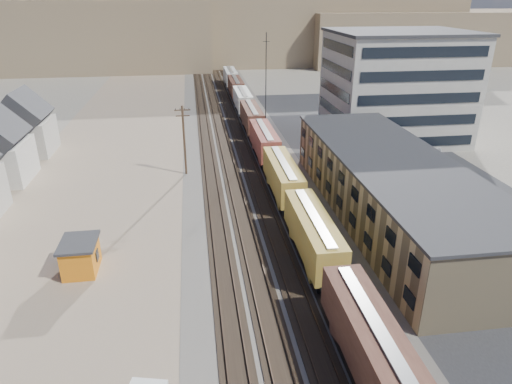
{
  "coord_description": "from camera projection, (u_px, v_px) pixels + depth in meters",
  "views": [
    {
      "loc": [
        -7.05,
        -20.46,
        24.15
      ],
      "look_at": [
        -0.35,
        27.34,
        3.0
      ],
      "focal_mm": 32.0,
      "sensor_mm": 36.0,
      "label": 1
    }
  ],
  "objects": [
    {
      "name": "office_tower",
      "position": [
        396.0,
        86.0,
        78.83
      ],
      "size": [
        22.6,
        18.6,
        18.45
      ],
      "color": "#9E998E",
      "rests_on": "ground"
    },
    {
      "name": "rail_tracks",
      "position": [
        236.0,
        153.0,
        74.39
      ],
      "size": [
        11.4,
        200.0,
        0.24
      ],
      "color": "black",
      "rests_on": "ground"
    },
    {
      "name": "dirt_yard",
      "position": [
        102.0,
        183.0,
        62.88
      ],
      "size": [
        24.0,
        180.0,
        0.03
      ],
      "primitive_type": "cube",
      "color": "#85715B",
      "rests_on": "ground"
    },
    {
      "name": "parked_car_far",
      "position": [
        435.0,
        146.0,
        75.73
      ],
      "size": [
        2.9,
        4.53,
        1.44
      ],
      "primitive_type": "imported",
      "rotation": [
        0.0,
        0.0,
        -0.31
      ],
      "color": "silver",
      "rests_on": "ground"
    },
    {
      "name": "utility_pole_north",
      "position": [
        184.0,
        139.0,
        64.04
      ],
      "size": [
        2.2,
        0.32,
        10.0
      ],
      "color": "#382619",
      "rests_on": "ground"
    },
    {
      "name": "warehouse",
      "position": [
        391.0,
        187.0,
        52.27
      ],
      "size": [
        12.4,
        40.4,
        7.25
      ],
      "color": "tan",
      "rests_on": "ground"
    },
    {
      "name": "ballast_bed",
      "position": [
        239.0,
        153.0,
        74.49
      ],
      "size": [
        18.0,
        200.0,
        0.06
      ],
      "primitive_type": "cube",
      "color": "#4C4742",
      "rests_on": "ground"
    },
    {
      "name": "radio_mast",
      "position": [
        266.0,
        85.0,
        80.68
      ],
      "size": [
        1.2,
        0.16,
        18.0
      ],
      "color": "black",
      "rests_on": "ground"
    },
    {
      "name": "maintenance_shed",
      "position": [
        80.0,
        256.0,
        42.53
      ],
      "size": [
        3.35,
        4.32,
        3.14
      ],
      "color": "orange",
      "rests_on": "ground"
    },
    {
      "name": "asphalt_lot",
      "position": [
        407.0,
        181.0,
        63.69
      ],
      "size": [
        26.0,
        120.0,
        0.04
      ],
      "primitive_type": "cube",
      "color": "#232326",
      "rests_on": "ground"
    },
    {
      "name": "parked_car_blue",
      "position": [
        363.0,
        151.0,
        73.79
      ],
      "size": [
        4.64,
        5.41,
        1.38
      ],
      "primitive_type": "imported",
      "rotation": [
        0.0,
        0.0,
        0.58
      ],
      "color": "navy",
      "rests_on": "ground"
    },
    {
      "name": "hills_north",
      "position": [
        207.0,
        21.0,
        175.83
      ],
      "size": [
        265.0,
        80.0,
        32.0
      ],
      "color": "brown",
      "rests_on": "ground"
    },
    {
      "name": "freight_train",
      "position": [
        257.0,
        128.0,
        78.56
      ],
      "size": [
        3.0,
        119.74,
        4.46
      ],
      "color": "black",
      "rests_on": "ground"
    }
  ]
}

